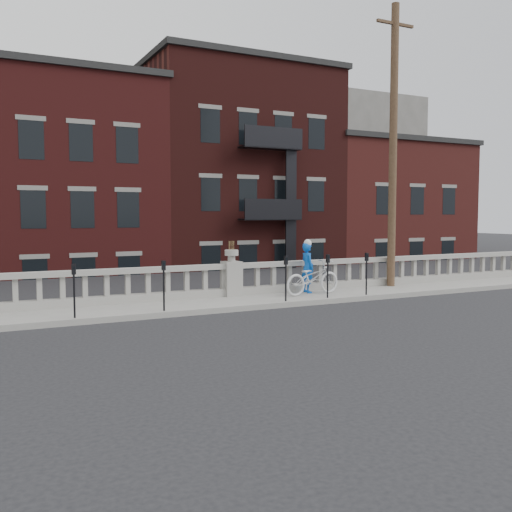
{
  "coord_description": "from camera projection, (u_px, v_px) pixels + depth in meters",
  "views": [
    {
      "loc": [
        -7.49,
        -12.55,
        2.75
      ],
      "look_at": [
        0.5,
        3.2,
        1.46
      ],
      "focal_mm": 40.0,
      "sensor_mm": 36.0,
      "label": 1
    }
  ],
  "objects": [
    {
      "name": "ground",
      "position": [
        295.0,
        321.0,
        14.74
      ],
      "size": [
        120.0,
        120.0,
        0.0
      ],
      "primitive_type": "plane",
      "color": "black",
      "rests_on": "ground"
    },
    {
      "name": "sidewalk",
      "position": [
        245.0,
        302.0,
        17.4
      ],
      "size": [
        32.0,
        2.2,
        0.15
      ],
      "primitive_type": "cube",
      "color": "gray",
      "rests_on": "ground"
    },
    {
      "name": "balustrade",
      "position": [
        232.0,
        280.0,
        18.21
      ],
      "size": [
        28.0,
        0.34,
        1.03
      ],
      "color": "gray",
      "rests_on": "sidewalk"
    },
    {
      "name": "planter_pedestal",
      "position": [
        232.0,
        274.0,
        18.19
      ],
      "size": [
        0.55,
        0.55,
        1.76
      ],
      "color": "gray",
      "rests_on": "sidewalk"
    },
    {
      "name": "lower_level",
      "position": [
        112.0,
        216.0,
        35.3
      ],
      "size": [
        80.0,
        44.0,
        20.8
      ],
      "color": "#605E59",
      "rests_on": "ground"
    },
    {
      "name": "utility_pole",
      "position": [
        393.0,
        145.0,
        20.36
      ],
      "size": [
        1.6,
        0.28,
        10.0
      ],
      "color": "#422D1E",
      "rests_on": "sidewalk"
    },
    {
      "name": "parking_meter_a",
      "position": [
        74.0,
        285.0,
        14.26
      ],
      "size": [
        0.1,
        0.09,
        1.36
      ],
      "color": "black",
      "rests_on": "sidewalk"
    },
    {
      "name": "parking_meter_b",
      "position": [
        164.0,
        280.0,
        15.31
      ],
      "size": [
        0.1,
        0.09,
        1.36
      ],
      "color": "black",
      "rests_on": "sidewalk"
    },
    {
      "name": "parking_meter_c",
      "position": [
        286.0,
        273.0,
        17.01
      ],
      "size": [
        0.1,
        0.09,
        1.36
      ],
      "color": "black",
      "rests_on": "sidewalk"
    },
    {
      "name": "parking_meter_d",
      "position": [
        328.0,
        271.0,
        17.69
      ],
      "size": [
        0.1,
        0.09,
        1.36
      ],
      "color": "black",
      "rests_on": "sidewalk"
    },
    {
      "name": "parking_meter_e",
      "position": [
        367.0,
        269.0,
        18.37
      ],
      "size": [
        0.1,
        0.09,
        1.36
      ],
      "color": "black",
      "rests_on": "sidewalk"
    },
    {
      "name": "bicycle",
      "position": [
        312.0,
        278.0,
        18.46
      ],
      "size": [
        2.16,
        0.97,
        1.1
      ],
      "primitive_type": "imported",
      "rotation": [
        0.0,
        0.0,
        1.69
      ],
      "color": "silver",
      "rests_on": "sidewalk"
    },
    {
      "name": "cyclist",
      "position": [
        307.0,
        268.0,
        18.89
      ],
      "size": [
        0.45,
        0.64,
        1.67
      ],
      "primitive_type": "imported",
      "rotation": [
        0.0,
        0.0,
        1.48
      ],
      "color": "#0C4FBA",
      "rests_on": "sidewalk"
    }
  ]
}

